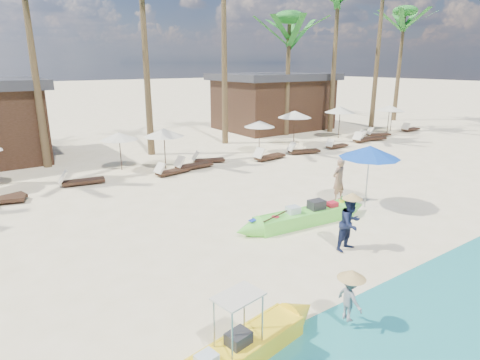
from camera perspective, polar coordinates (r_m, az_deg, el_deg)
ground at (r=11.24m, az=5.75°, el=-10.69°), size 240.00×240.00×0.00m
green_canoe at (r=13.37m, az=9.24°, el=-5.14°), size 5.75×1.13×0.73m
yellow_canoe at (r=7.54m, az=-1.45°, el=-23.90°), size 5.16×1.18×1.34m
tourist at (r=15.66m, az=13.84°, el=0.02°), size 0.62×0.43×1.64m
vendor_green at (r=11.64m, az=15.40°, el=-5.98°), size 0.81×0.65×1.58m
vendor_yellow at (r=8.45m, az=15.35°, el=-15.86°), size 0.44×0.67×0.98m
blue_umbrella at (r=14.88m, az=17.97°, el=3.83°), size 2.13×2.13×2.29m
resort_parasol_5 at (r=20.30m, az=-16.83°, el=6.00°), size 1.82×1.82×1.88m
lounger_5_left at (r=18.64m, az=-21.82°, el=-0.05°), size 1.92×0.86×0.63m
resort_parasol_6 at (r=20.01m, az=-10.78°, el=6.65°), size 1.97×1.97×2.02m
lounger_6_left at (r=19.17m, az=-9.82°, el=1.31°), size 1.82×0.82×0.60m
lounger_6_right at (r=20.04m, az=-6.88°, el=2.17°), size 2.02×0.70×0.68m
resort_parasol_7 at (r=23.44m, az=2.78°, el=7.98°), size 1.82×1.82×1.88m
lounger_7_left at (r=21.23m, az=-4.77°, el=2.94°), size 1.80×1.07×0.58m
lounger_7_right at (r=21.86m, az=3.99°, el=3.42°), size 2.01×0.79×0.67m
resort_parasol_8 at (r=25.71m, az=7.78°, el=9.25°), size 2.14×2.14×2.20m
lounger_8_left at (r=23.58m, az=8.81°, el=4.21°), size 2.00×1.17×0.65m
resort_parasol_9 at (r=28.95m, az=14.06°, el=9.70°), size 2.14×2.14×2.21m
lounger_9_left at (r=25.56m, az=13.49°, el=4.81°), size 1.64×0.56×0.55m
lounger_9_right at (r=28.13m, az=17.08°, el=5.63°), size 1.97×0.83×0.65m
resort_parasol_10 at (r=32.31m, az=20.51°, el=9.59°), size 2.01×2.01×2.07m
lounger_10_left at (r=28.70m, az=18.05°, el=5.77°), size 2.08×1.20×0.68m
lounger_10_right at (r=30.51m, az=18.92°, el=6.24°), size 1.87×1.11×0.61m
resort_parasol_11 at (r=33.36m, az=20.87°, el=9.44°), size 1.82×1.82×1.88m
lounger_11_left at (r=33.82m, az=23.01°, el=6.74°), size 1.84×0.62×0.62m
palm_6 at (r=29.47m, az=7.00°, el=20.03°), size 2.08×2.08×8.51m
palm_7 at (r=31.66m, az=13.73°, el=22.99°), size 2.08×2.08×11.08m
palm_9 at (r=39.80m, az=22.23°, el=19.47°), size 2.08×2.08×9.82m
pavilion_east at (r=32.55m, az=4.72°, el=11.18°), size 8.80×6.60×4.30m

